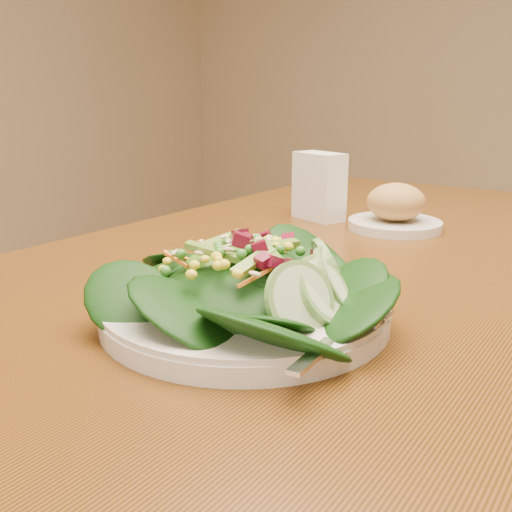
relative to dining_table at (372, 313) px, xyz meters
The scene contains 4 objects.
dining_table is the anchor object (origin of this frame).
salad_plate 0.36m from the dining_table, 88.31° to the right, with size 0.31×0.30×0.09m.
bread_plate 0.21m from the dining_table, 102.49° to the left, with size 0.16×0.16×0.08m.
napkin_holder 0.29m from the dining_table, 141.20° to the left, with size 0.11×0.08×0.13m.
Camera 1 is at (0.34, -0.79, 0.98)m, focal length 40.00 mm.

